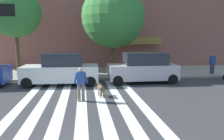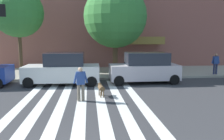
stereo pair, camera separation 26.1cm
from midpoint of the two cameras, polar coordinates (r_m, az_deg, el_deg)
ground_plane at (r=10.48m, az=-11.92°, el=-8.60°), size 160.00×160.00×0.00m
sidewalk_far at (r=18.99m, az=-9.23°, el=-0.74°), size 80.00×6.00×0.15m
crosswalk_stripes at (r=10.42m, az=-7.10°, el=-8.56°), size 5.85×10.90×0.01m
parked_car_behind_first at (r=14.71m, az=-11.95°, el=0.10°), size 4.82×2.15×2.06m
parked_car_third_in_line at (r=15.12m, az=8.82°, el=0.48°), size 4.57×1.95×2.03m
street_tree_nearest at (r=18.45m, az=-22.49°, el=13.46°), size 3.74×3.74×6.61m
street_tree_middle at (r=18.02m, az=1.26°, el=13.51°), size 4.96×4.96×7.00m
pedestrian_dog_walker at (r=10.64m, az=-7.31°, el=-3.09°), size 0.71×0.29×1.64m
dog_on_leash at (r=11.53m, az=-2.17°, el=-4.60°), size 0.35×1.00×0.65m
pedestrian_bystander at (r=19.34m, az=25.33°, el=1.73°), size 0.70×0.24×1.64m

